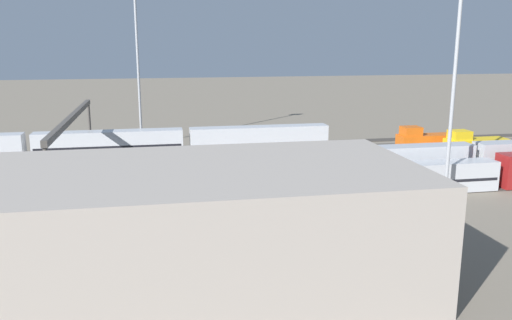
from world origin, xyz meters
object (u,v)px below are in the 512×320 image
at_px(signal_gantry, 72,122).
at_px(maintenance_shed, 38,238).
at_px(light_mast_0, 137,36).
at_px(train_on_track_4, 474,148).
at_px(train_on_track_2, 110,147).
at_px(light_mast_1, 456,60).
at_px(train_on_track_7, 203,188).
at_px(train_on_track_6, 214,173).
at_px(train_on_track_3, 425,144).

bearing_deg(signal_gantry, maintenance_shed, 94.09).
bearing_deg(light_mast_0, train_on_track_4, 156.38).
bearing_deg(train_on_track_2, light_mast_0, -109.63).
xyz_separation_m(train_on_track_2, light_mast_1, (-41.76, 28.38, 14.22)).
bearing_deg(train_on_track_7, signal_gantry, -46.21).
bearing_deg(light_mast_0, train_on_track_6, 106.39).
bearing_deg(train_on_track_7, maintenance_shed, 56.40).
distance_m(train_on_track_6, maintenance_shed, 30.63).
distance_m(train_on_track_4, light_mast_1, 28.18).
relative_size(light_mast_0, light_mast_1, 1.20).
bearing_deg(signal_gantry, train_on_track_6, 146.14).
xyz_separation_m(light_mast_1, signal_gantry, (46.02, -20.88, -9.10)).
relative_size(train_on_track_2, train_on_track_4, 7.14).
xyz_separation_m(train_on_track_3, light_mast_0, (46.85, -18.02, 17.55)).
height_order(train_on_track_2, train_on_track_6, same).
distance_m(train_on_track_7, signal_gantry, 24.90).
distance_m(train_on_track_2, train_on_track_3, 51.74).
distance_m(train_on_track_3, signal_gantry, 56.10).
relative_size(light_mast_1, maintenance_shed, 0.46).
height_order(train_on_track_3, train_on_track_7, train_on_track_3).
bearing_deg(maintenance_shed, train_on_track_3, -142.21).
relative_size(train_on_track_7, signal_gantry, 2.87).
bearing_deg(train_on_track_7, train_on_track_4, -161.48).
relative_size(train_on_track_2, train_on_track_3, 7.14).
distance_m(train_on_track_6, signal_gantry, 23.01).
xyz_separation_m(light_mast_0, maintenance_shed, (6.16, 59.12, -14.87)).
distance_m(train_on_track_4, train_on_track_6, 44.07).
bearing_deg(signal_gantry, train_on_track_2, -119.64).
relative_size(train_on_track_3, train_on_track_7, 0.09).
height_order(train_on_track_3, train_on_track_4, same).
distance_m(train_on_track_4, light_mast_0, 60.07).
xyz_separation_m(train_on_track_7, light_mast_0, (7.86, -38.02, 17.66)).
xyz_separation_m(train_on_track_2, train_on_track_7, (-12.51, 25.00, -0.57)).
bearing_deg(signal_gantry, light_mast_0, -113.48).
bearing_deg(train_on_track_6, train_on_track_4, -166.88).
xyz_separation_m(light_mast_0, signal_gantry, (8.91, 20.52, -11.97)).
bearing_deg(signal_gantry, train_on_track_4, 177.67).
relative_size(train_on_track_6, light_mast_0, 3.79).
distance_m(train_on_track_3, train_on_track_6, 40.06).
bearing_deg(train_on_track_3, train_on_track_2, -5.55).
xyz_separation_m(train_on_track_3, light_mast_1, (9.74, 23.38, 14.67)).
relative_size(train_on_track_2, light_mast_0, 2.26).
xyz_separation_m(train_on_track_4, signal_gantry, (61.55, -2.50, 5.58)).
relative_size(train_on_track_7, light_mast_0, 3.63).
bearing_deg(train_on_track_4, train_on_track_7, 18.52).
xyz_separation_m(train_on_track_3, maintenance_shed, (53.01, 41.10, 2.68)).
bearing_deg(train_on_track_6, light_mast_1, 163.00).
xyz_separation_m(train_on_track_4, train_on_track_6, (42.92, 10.00, 0.44)).
distance_m(train_on_track_7, train_on_track_4, 47.22).
bearing_deg(light_mast_0, light_mast_1, 131.87).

